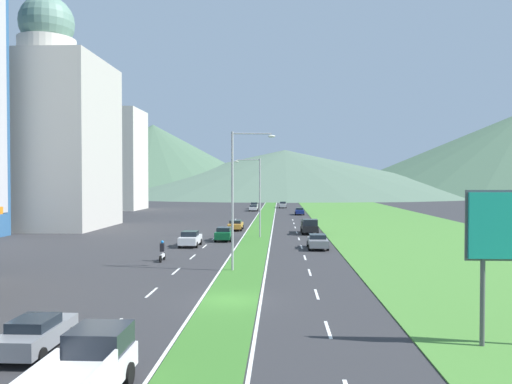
# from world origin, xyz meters

# --- Properties ---
(ground_plane) EXTENTS (600.00, 600.00, 0.00)m
(ground_plane) POSITION_xyz_m (0.00, 0.00, 0.00)
(ground_plane) COLOR #2D2D30
(grass_median) EXTENTS (3.20, 240.00, 0.06)m
(grass_median) POSITION_xyz_m (0.00, 60.00, 0.03)
(grass_median) COLOR #387028
(grass_median) RESTS_ON ground_plane
(grass_verge_right) EXTENTS (24.00, 240.00, 0.06)m
(grass_verge_right) POSITION_xyz_m (20.60, 60.00, 0.03)
(grass_verge_right) COLOR #477F33
(grass_verge_right) RESTS_ON ground_plane
(lane_dash_left_2) EXTENTS (0.16, 2.80, 0.01)m
(lane_dash_left_2) POSITION_xyz_m (-5.10, -5.32, 0.01)
(lane_dash_left_2) COLOR silver
(lane_dash_left_2) RESTS_ON ground_plane
(lane_dash_left_3) EXTENTS (0.16, 2.80, 0.01)m
(lane_dash_left_3) POSITION_xyz_m (-5.10, 2.03, 0.01)
(lane_dash_left_3) COLOR silver
(lane_dash_left_3) RESTS_ON ground_plane
(lane_dash_left_4) EXTENTS (0.16, 2.80, 0.01)m
(lane_dash_left_4) POSITION_xyz_m (-5.10, 9.37, 0.01)
(lane_dash_left_4) COLOR silver
(lane_dash_left_4) RESTS_ON ground_plane
(lane_dash_left_5) EXTENTS (0.16, 2.80, 0.01)m
(lane_dash_left_5) POSITION_xyz_m (-5.10, 16.71, 0.01)
(lane_dash_left_5) COLOR silver
(lane_dash_left_5) RESTS_ON ground_plane
(lane_dash_left_6) EXTENTS (0.16, 2.80, 0.01)m
(lane_dash_left_6) POSITION_xyz_m (-5.10, 24.05, 0.01)
(lane_dash_left_6) COLOR silver
(lane_dash_left_6) RESTS_ON ground_plane
(lane_dash_left_7) EXTENTS (0.16, 2.80, 0.01)m
(lane_dash_left_7) POSITION_xyz_m (-5.10, 31.39, 0.01)
(lane_dash_left_7) COLOR silver
(lane_dash_left_7) RESTS_ON ground_plane
(lane_dash_left_8) EXTENTS (0.16, 2.80, 0.01)m
(lane_dash_left_8) POSITION_xyz_m (-5.10, 38.74, 0.01)
(lane_dash_left_8) COLOR silver
(lane_dash_left_8) RESTS_ON ground_plane
(lane_dash_left_9) EXTENTS (0.16, 2.80, 0.01)m
(lane_dash_left_9) POSITION_xyz_m (-5.10, 46.08, 0.01)
(lane_dash_left_9) COLOR silver
(lane_dash_left_9) RESTS_ON ground_plane
(lane_dash_left_10) EXTENTS (0.16, 2.80, 0.01)m
(lane_dash_left_10) POSITION_xyz_m (-5.10, 53.42, 0.01)
(lane_dash_left_10) COLOR silver
(lane_dash_left_10) RESTS_ON ground_plane
(lane_dash_left_11) EXTENTS (0.16, 2.80, 0.01)m
(lane_dash_left_11) POSITION_xyz_m (-5.10, 60.76, 0.01)
(lane_dash_left_11) COLOR silver
(lane_dash_left_11) RESTS_ON ground_plane
(lane_dash_right_2) EXTENTS (0.16, 2.80, 0.01)m
(lane_dash_right_2) POSITION_xyz_m (5.10, -5.32, 0.01)
(lane_dash_right_2) COLOR silver
(lane_dash_right_2) RESTS_ON ground_plane
(lane_dash_right_3) EXTENTS (0.16, 2.80, 0.01)m
(lane_dash_right_3) POSITION_xyz_m (5.10, 2.03, 0.01)
(lane_dash_right_3) COLOR silver
(lane_dash_right_3) RESTS_ON ground_plane
(lane_dash_right_4) EXTENTS (0.16, 2.80, 0.01)m
(lane_dash_right_4) POSITION_xyz_m (5.10, 9.37, 0.01)
(lane_dash_right_4) COLOR silver
(lane_dash_right_4) RESTS_ON ground_plane
(lane_dash_right_5) EXTENTS (0.16, 2.80, 0.01)m
(lane_dash_right_5) POSITION_xyz_m (5.10, 16.71, 0.01)
(lane_dash_right_5) COLOR silver
(lane_dash_right_5) RESTS_ON ground_plane
(lane_dash_right_6) EXTENTS (0.16, 2.80, 0.01)m
(lane_dash_right_6) POSITION_xyz_m (5.10, 24.05, 0.01)
(lane_dash_right_6) COLOR silver
(lane_dash_right_6) RESTS_ON ground_plane
(lane_dash_right_7) EXTENTS (0.16, 2.80, 0.01)m
(lane_dash_right_7) POSITION_xyz_m (5.10, 31.39, 0.01)
(lane_dash_right_7) COLOR silver
(lane_dash_right_7) RESTS_ON ground_plane
(lane_dash_right_8) EXTENTS (0.16, 2.80, 0.01)m
(lane_dash_right_8) POSITION_xyz_m (5.10, 38.74, 0.01)
(lane_dash_right_8) COLOR silver
(lane_dash_right_8) RESTS_ON ground_plane
(lane_dash_right_9) EXTENTS (0.16, 2.80, 0.01)m
(lane_dash_right_9) POSITION_xyz_m (5.10, 46.08, 0.01)
(lane_dash_right_9) COLOR silver
(lane_dash_right_9) RESTS_ON ground_plane
(lane_dash_right_10) EXTENTS (0.16, 2.80, 0.01)m
(lane_dash_right_10) POSITION_xyz_m (5.10, 53.42, 0.01)
(lane_dash_right_10) COLOR silver
(lane_dash_right_10) RESTS_ON ground_plane
(lane_dash_right_11) EXTENTS (0.16, 2.80, 0.01)m
(lane_dash_right_11) POSITION_xyz_m (5.10, 60.76, 0.01)
(lane_dash_right_11) COLOR silver
(lane_dash_right_11) RESTS_ON ground_plane
(edge_line_median_left) EXTENTS (0.16, 240.00, 0.01)m
(edge_line_median_left) POSITION_xyz_m (-1.75, 60.00, 0.01)
(edge_line_median_left) COLOR silver
(edge_line_median_left) RESTS_ON ground_plane
(edge_line_median_right) EXTENTS (0.16, 240.00, 0.01)m
(edge_line_median_right) POSITION_xyz_m (1.75, 60.00, 0.01)
(edge_line_median_right) COLOR silver
(edge_line_median_right) RESTS_ON ground_plane
(domed_building) EXTENTS (16.91, 16.91, 34.04)m
(domed_building) POSITION_xyz_m (-31.43, 44.35, 13.81)
(domed_building) COLOR #B7B2A8
(domed_building) RESTS_ON ground_plane
(midrise_colored) EXTENTS (12.99, 12.99, 23.93)m
(midrise_colored) POSITION_xyz_m (-36.94, 90.92, 11.97)
(midrise_colored) COLOR beige
(midrise_colored) RESTS_ON ground_plane
(hill_far_left) EXTENTS (133.63, 133.63, 35.39)m
(hill_far_left) POSITION_xyz_m (-61.66, 225.54, 17.70)
(hill_far_left) COLOR #47664C
(hill_far_left) RESTS_ON ground_plane
(hill_far_center) EXTENTS (205.66, 205.66, 22.79)m
(hill_far_center) POSITION_xyz_m (5.19, 232.38, 11.39)
(hill_far_center) COLOR #516B56
(hill_far_center) RESTS_ON ground_plane
(street_lamp_near) EXTENTS (3.37, 0.49, 10.70)m
(street_lamp_near) POSITION_xyz_m (-0.46, 9.84, 6.12)
(street_lamp_near) COLOR #99999E
(street_lamp_near) RESTS_ON ground_plane
(street_lamp_mid) EXTENTS (3.26, 0.36, 9.64)m
(street_lamp_mid) POSITION_xyz_m (0.05, 32.58, 5.56)
(street_lamp_mid) COLOR #99999E
(street_lamp_mid) RESTS_ON ground_plane
(car_0) EXTENTS (1.85, 4.57, 1.63)m
(car_0) POSITION_xyz_m (3.55, 99.98, 0.82)
(car_0) COLOR #B2B2B7
(car_0) RESTS_ON ground_plane
(car_1) EXTENTS (1.92, 4.43, 1.57)m
(car_1) POSITION_xyz_m (-3.61, 29.25, 0.80)
(car_1) COLOR #0C5128
(car_1) RESTS_ON ground_plane
(car_2) EXTENTS (1.99, 4.38, 1.62)m
(car_2) POSITION_xyz_m (-6.63, 24.09, 0.82)
(car_2) COLOR silver
(car_2) RESTS_ON ground_plane
(car_3) EXTENTS (1.86, 4.17, 1.62)m
(car_3) POSITION_xyz_m (-3.52, 95.18, 0.81)
(car_3) COLOR #B2B2B7
(car_3) RESTS_ON ground_plane
(car_4) EXTENTS (1.88, 4.25, 1.45)m
(car_4) POSITION_xyz_m (-6.98, -9.02, 0.76)
(car_4) COLOR slate
(car_4) RESTS_ON ground_plane
(car_5) EXTENTS (1.99, 4.71, 1.42)m
(car_5) POSITION_xyz_m (-3.38, 41.75, 0.74)
(car_5) COLOR #C6842D
(car_5) RESTS_ON ground_plane
(car_6) EXTENTS (2.00, 4.61, 1.38)m
(car_6) POSITION_xyz_m (-3.25, 86.74, 0.72)
(car_6) COLOR silver
(car_6) RESTS_ON ground_plane
(car_7) EXTENTS (1.85, 4.28, 1.44)m
(car_7) POSITION_xyz_m (6.80, 74.11, 0.75)
(car_7) COLOR navy
(car_7) RESTS_ON ground_plane
(car_8) EXTENTS (2.04, 4.52, 1.47)m
(car_8) POSITION_xyz_m (6.68, 22.76, 0.76)
(car_8) COLOR slate
(car_8) RESTS_ON ground_plane
(pickup_truck_0) EXTENTS (2.18, 5.40, 2.00)m
(pickup_truck_0) POSITION_xyz_m (6.69, 37.26, 0.98)
(pickup_truck_0) COLOR black
(pickup_truck_0) RESTS_ON ground_plane
(pickup_truck_1) EXTENTS (2.18, 5.40, 2.00)m
(pickup_truck_1) POSITION_xyz_m (-3.22, -13.44, 0.98)
(pickup_truck_1) COLOR silver
(pickup_truck_1) RESTS_ON ground_plane
(motorcycle_rider) EXTENTS (0.36, 2.00, 1.80)m
(motorcycle_rider) POSITION_xyz_m (-7.27, 14.10, 0.75)
(motorcycle_rider) COLOR black
(motorcycle_rider) RESTS_ON ground_plane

